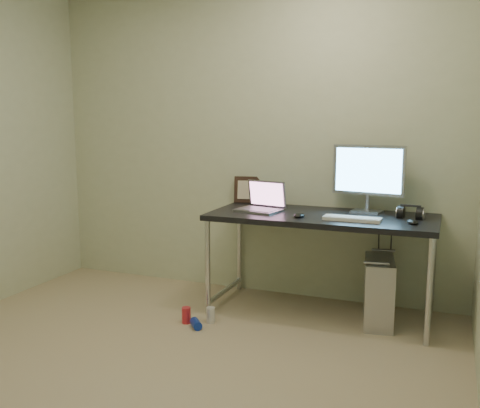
# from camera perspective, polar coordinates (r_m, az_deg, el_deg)

# --- Properties ---
(floor) EXTENTS (3.50, 3.50, 0.00)m
(floor) POSITION_cam_1_polar(r_m,az_deg,el_deg) (3.18, -10.83, -18.00)
(floor) COLOR tan
(floor) RESTS_ON ground
(wall_back) EXTENTS (3.50, 0.02, 2.50)m
(wall_back) POSITION_cam_1_polar(r_m,az_deg,el_deg) (4.41, 1.02, 6.64)
(wall_back) COLOR beige
(wall_back) RESTS_ON ground
(desk) EXTENTS (1.62, 0.71, 0.75)m
(desk) POSITION_cam_1_polar(r_m,az_deg,el_deg) (3.94, 8.68, -2.23)
(desk) COLOR black
(desk) RESTS_ON ground
(tower_computer) EXTENTS (0.26, 0.47, 0.50)m
(tower_computer) POSITION_cam_1_polar(r_m,az_deg,el_deg) (3.94, 14.57, -8.98)
(tower_computer) COLOR #A9AAAE
(tower_computer) RESTS_ON ground
(cable_a) EXTENTS (0.01, 0.16, 0.69)m
(cable_a) POSITION_cam_1_polar(r_m,az_deg,el_deg) (4.23, 14.57, -5.42)
(cable_a) COLOR black
(cable_a) RESTS_ON ground
(cable_b) EXTENTS (0.02, 0.11, 0.71)m
(cable_b) POSITION_cam_1_polar(r_m,az_deg,el_deg) (4.20, 15.74, -5.84)
(cable_b) COLOR black
(cable_b) RESTS_ON ground
(can_red) EXTENTS (0.07, 0.07, 0.12)m
(can_red) POSITION_cam_1_polar(r_m,az_deg,el_deg) (3.89, -5.75, -11.72)
(can_red) COLOR red
(can_red) RESTS_ON ground
(can_white) EXTENTS (0.08, 0.08, 0.11)m
(can_white) POSITION_cam_1_polar(r_m,az_deg,el_deg) (3.89, -3.14, -11.74)
(can_white) COLOR silver
(can_white) RESTS_ON ground
(can_blue) EXTENTS (0.12, 0.13, 0.06)m
(can_blue) POSITION_cam_1_polar(r_m,az_deg,el_deg) (3.81, -4.71, -12.62)
(can_blue) COLOR #122EA8
(can_blue) RESTS_ON ground
(laptop) EXTENTS (0.36, 0.32, 0.22)m
(laptop) POSITION_cam_1_polar(r_m,az_deg,el_deg) (4.04, 2.33, 0.02)
(laptop) COLOR #9E9FA5
(laptop) RESTS_ON desk
(monitor) EXTENTS (0.53, 0.18, 0.50)m
(monitor) POSITION_cam_1_polar(r_m,az_deg,el_deg) (4.03, 13.52, 3.20)
(monitor) COLOR #9E9FA5
(monitor) RESTS_ON desk
(keyboard) EXTENTS (0.39, 0.13, 0.02)m
(keyboard) POSITION_cam_1_polar(r_m,az_deg,el_deg) (3.73, 11.87, -1.55)
(keyboard) COLOR silver
(keyboard) RESTS_ON desk
(mouse_right) EXTENTS (0.10, 0.13, 0.04)m
(mouse_right) POSITION_cam_1_polar(r_m,az_deg,el_deg) (3.71, 17.94, -1.74)
(mouse_right) COLOR black
(mouse_right) RESTS_ON desk
(mouse_left) EXTENTS (0.08, 0.12, 0.04)m
(mouse_left) POSITION_cam_1_polar(r_m,az_deg,el_deg) (3.80, 6.34, -1.11)
(mouse_left) COLOR black
(mouse_left) RESTS_ON desk
(headphones) EXTENTS (0.18, 0.11, 0.12)m
(headphones) POSITION_cam_1_polar(r_m,az_deg,el_deg) (3.91, 17.71, -1.00)
(headphones) COLOR black
(headphones) RESTS_ON desk
(picture_frame) EXTENTS (0.28, 0.14, 0.22)m
(picture_frame) POSITION_cam_1_polar(r_m,az_deg,el_deg) (4.41, 1.14, 1.54)
(picture_frame) COLOR black
(picture_frame) RESTS_ON desk
(webcam) EXTENTS (0.04, 0.03, 0.12)m
(webcam) POSITION_cam_1_polar(r_m,az_deg,el_deg) (4.25, 4.54, 0.94)
(webcam) COLOR silver
(webcam) RESTS_ON desk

